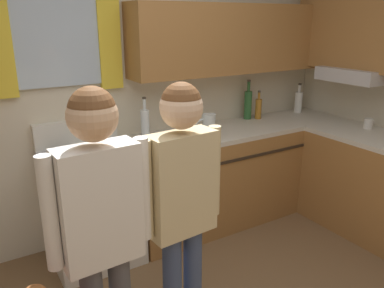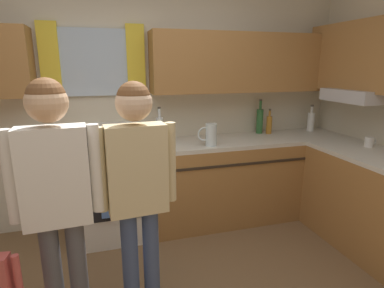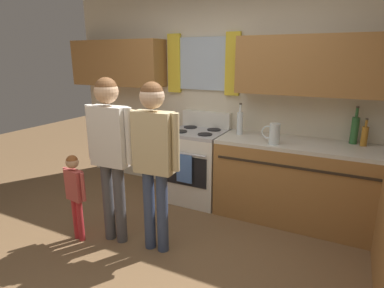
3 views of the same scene
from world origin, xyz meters
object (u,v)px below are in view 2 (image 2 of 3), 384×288
(bottle_milk_white, at_px, (311,121))
(bottle_tall_clear, at_px, (160,129))
(stove_oven, at_px, (111,190))
(adult_holding_child, at_px, (56,187))
(water_pitcher, at_px, (210,135))
(bottle_wine_green, at_px, (260,120))
(mug_ceramic_white, at_px, (369,142))
(adult_in_plaid, at_px, (137,179))
(bottle_oil_amber, at_px, (269,124))

(bottle_milk_white, relative_size, bottle_tall_clear, 0.85)
(stove_oven, height_order, bottle_milk_white, bottle_milk_white)
(bottle_tall_clear, height_order, adult_holding_child, adult_holding_child)
(water_pitcher, xyz_separation_m, adult_holding_child, (-1.28, -1.04, 0.00))
(bottle_wine_green, height_order, mug_ceramic_white, bottle_wine_green)
(water_pitcher, distance_m, adult_in_plaid, 1.30)
(stove_oven, bearing_deg, bottle_oil_amber, 4.92)
(bottle_milk_white, height_order, water_pitcher, bottle_milk_white)
(stove_oven, xyz_separation_m, bottle_tall_clear, (0.52, 0.07, 0.57))
(stove_oven, distance_m, adult_in_plaid, 1.31)
(bottle_milk_white, relative_size, adult_holding_child, 0.19)
(bottle_oil_amber, relative_size, adult_in_plaid, 0.18)
(bottle_tall_clear, relative_size, mug_ceramic_white, 2.92)
(bottle_wine_green, height_order, adult_in_plaid, adult_in_plaid)
(bottle_tall_clear, bearing_deg, adult_holding_child, -122.43)
(bottle_oil_amber, xyz_separation_m, bottle_tall_clear, (-1.29, -0.09, 0.03))
(bottle_tall_clear, relative_size, adult_in_plaid, 0.23)
(bottle_milk_white, relative_size, bottle_oil_amber, 1.09)
(bottle_oil_amber, bearing_deg, water_pitcher, -157.70)
(stove_oven, xyz_separation_m, water_pitcher, (0.97, -0.19, 0.54))
(bottle_wine_green, xyz_separation_m, adult_in_plaid, (-1.57, -1.39, -0.05))
(water_pitcher, bearing_deg, adult_holding_child, -140.80)
(bottle_milk_white, distance_m, bottle_oil_amber, 0.56)
(mug_ceramic_white, xyz_separation_m, adult_holding_child, (-2.75, -0.57, 0.07))
(bottle_oil_amber, height_order, bottle_tall_clear, bottle_tall_clear)
(water_pitcher, distance_m, adult_holding_child, 1.65)
(adult_holding_child, bearing_deg, bottle_oil_amber, 33.22)
(stove_oven, bearing_deg, bottle_wine_green, 6.88)
(mug_ceramic_white, height_order, adult_holding_child, adult_holding_child)
(bottle_oil_amber, bearing_deg, mug_ceramic_white, -52.73)
(bottle_wine_green, xyz_separation_m, adult_holding_child, (-2.03, -1.44, -0.04))
(bottle_milk_white, relative_size, adult_in_plaid, 0.20)
(bottle_wine_green, bearing_deg, bottle_tall_clear, -173.37)
(bottle_milk_white, xyz_separation_m, mug_ceramic_white, (0.07, -0.81, -0.07))
(bottle_oil_amber, xyz_separation_m, adult_in_plaid, (-1.67, -1.34, -0.01))
(bottle_wine_green, relative_size, bottle_oil_amber, 1.38)
(bottle_tall_clear, distance_m, adult_holding_child, 1.54)
(water_pitcher, bearing_deg, adult_in_plaid, -129.74)
(bottle_tall_clear, bearing_deg, bottle_oil_amber, 3.90)
(bottle_wine_green, height_order, bottle_tall_clear, bottle_wine_green)
(bottle_milk_white, distance_m, adult_in_plaid, 2.59)
(bottle_milk_white, xyz_separation_m, bottle_wine_green, (-0.65, 0.06, 0.03))
(bottle_oil_amber, relative_size, bottle_tall_clear, 0.78)
(bottle_wine_green, distance_m, mug_ceramic_white, 1.14)
(bottle_wine_green, bearing_deg, mug_ceramic_white, -50.44)
(stove_oven, distance_m, mug_ceramic_white, 2.57)
(bottle_oil_amber, bearing_deg, adult_in_plaid, -141.22)
(adult_holding_child, bearing_deg, water_pitcher, 39.20)
(bottle_oil_amber, height_order, water_pitcher, bottle_oil_amber)
(bottle_milk_white, distance_m, adult_holding_child, 3.01)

